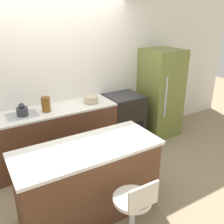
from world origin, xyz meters
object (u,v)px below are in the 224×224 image
at_px(oven_range, 124,119).
at_px(kettle, 22,111).
at_px(refrigerator, 160,93).
at_px(stool_chair, 133,214).
at_px(mixing_bowl, 91,99).

bearing_deg(oven_range, kettle, -179.17).
bearing_deg(refrigerator, kettle, 179.73).
relative_size(refrigerator, stool_chair, 1.90).
distance_m(oven_range, mixing_bowl, 0.85).
xyz_separation_m(kettle, mixing_bowl, (1.10, 0.00, -0.02)).
distance_m(refrigerator, mixing_bowl, 1.50).
bearing_deg(stool_chair, mixing_bowl, 74.98).
distance_m(refrigerator, kettle, 2.61).
xyz_separation_m(oven_range, mixing_bowl, (-0.67, -0.03, 0.51)).
height_order(stool_chair, kettle, kettle).
height_order(refrigerator, mixing_bowl, refrigerator).
height_order(oven_range, mixing_bowl, mixing_bowl).
bearing_deg(stool_chair, refrigerator, 44.16).
bearing_deg(mixing_bowl, stool_chair, -105.02).
distance_m(kettle, mixing_bowl, 1.10).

